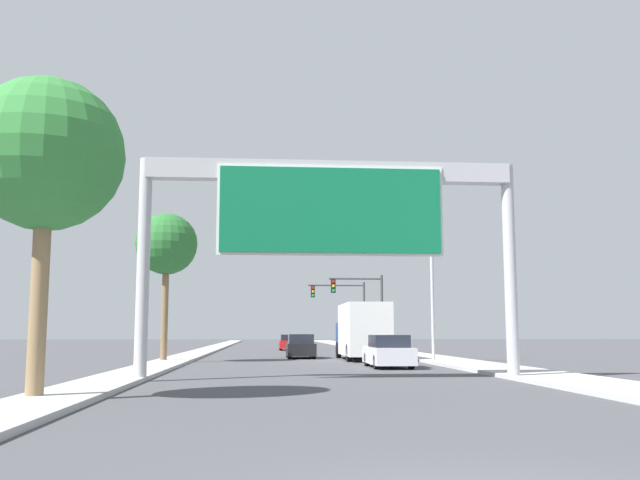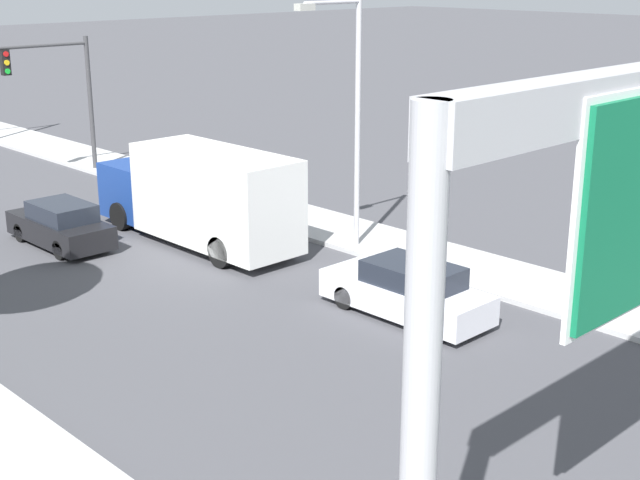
# 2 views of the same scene
# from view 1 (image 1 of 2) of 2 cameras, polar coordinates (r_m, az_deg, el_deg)

# --- Properties ---
(sidewalk_right) EXTENTS (3.00, 120.00, 0.15)m
(sidewalk_right) POSITION_cam_1_polar(r_m,az_deg,el_deg) (67.50, 4.18, -8.67)
(sidewalk_right) COLOR #B2B2B2
(sidewalk_right) RESTS_ON ground
(median_strip_left) EXTENTS (2.00, 120.00, 0.15)m
(median_strip_left) POSITION_cam_1_polar(r_m,az_deg,el_deg) (66.94, -8.77, -8.62)
(median_strip_left) COLOR #B2B2B2
(median_strip_left) RESTS_ON ground
(sign_gantry) EXTENTS (13.34, 0.73, 7.67)m
(sign_gantry) POSITION_cam_1_polar(r_m,az_deg,el_deg) (25.08, 0.85, 2.62)
(sign_gantry) COLOR #B2B2B7
(sign_gantry) RESTS_ON ground
(car_near_center) EXTENTS (1.73, 4.33, 1.51)m
(car_near_center) POSITION_cam_1_polar(r_m,az_deg,el_deg) (45.50, -1.56, -8.54)
(car_near_center) COLOR black
(car_near_center) RESTS_ON ground
(car_far_right) EXTENTS (1.79, 4.77, 1.51)m
(car_far_right) POSITION_cam_1_polar(r_m,az_deg,el_deg) (33.81, 5.48, -8.92)
(car_far_right) COLOR silver
(car_far_right) RESTS_ON ground
(car_mid_center) EXTENTS (1.86, 4.36, 1.40)m
(car_mid_center) POSITION_cam_1_polar(r_m,az_deg,el_deg) (65.11, -2.43, -8.21)
(car_mid_center) COLOR red
(car_mid_center) RESTS_ON ground
(truck_box_primary) EXTENTS (2.40, 8.61, 3.29)m
(truck_box_primary) POSITION_cam_1_polar(r_m,az_deg,el_deg) (42.72, 3.38, -7.32)
(truck_box_primary) COLOR navy
(truck_box_primary) RESTS_ON ground
(traffic_light_near_intersection) EXTENTS (4.21, 0.32, 6.04)m
(traffic_light_near_intersection) POSITION_cam_1_polar(r_m,az_deg,el_deg) (55.32, 3.59, -4.84)
(traffic_light_near_intersection) COLOR #3D3D3F
(traffic_light_near_intersection) RESTS_ON ground
(traffic_light_mid_block) EXTENTS (5.20, 0.32, 6.16)m
(traffic_light_mid_block) POSITION_cam_1_polar(r_m,az_deg,el_deg) (65.20, 2.07, -5.09)
(traffic_light_mid_block) COLOR #3D3D3F
(traffic_light_mid_block) RESTS_ON ground
(palm_tree_foreground) EXTENTS (3.85, 3.85, 8.00)m
(palm_tree_foreground) POSITION_cam_1_polar(r_m,az_deg,el_deg) (19.14, -21.06, 6.28)
(palm_tree_foreground) COLOR #8C704C
(palm_tree_foreground) RESTS_ON ground
(palm_tree_background) EXTENTS (3.39, 3.39, 8.17)m
(palm_tree_background) POSITION_cam_1_polar(r_m,az_deg,el_deg) (40.21, -12.18, -0.41)
(palm_tree_background) COLOR brown
(palm_tree_background) RESTS_ON ground
(street_lamp_right) EXTENTS (2.67, 0.28, 8.08)m
(street_lamp_right) POSITION_cam_1_polar(r_m,az_deg,el_deg) (39.48, 8.45, -2.68)
(street_lamp_right) COLOR #B2B2B7
(street_lamp_right) RESTS_ON ground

